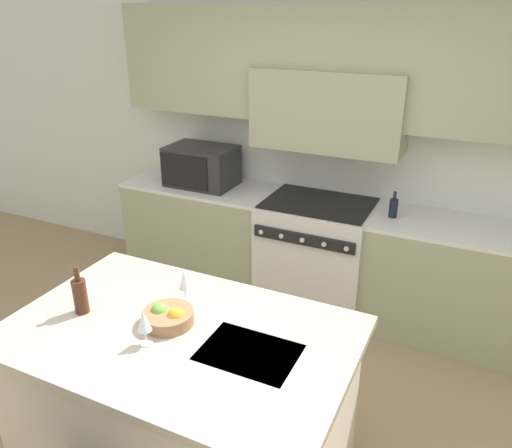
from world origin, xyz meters
TOP-DOWN VIEW (x-y plane):
  - back_cabinetry at (0.00, 2.18)m, footprint 10.00×0.46m
  - back_counter at (-0.00, 1.93)m, footprint 3.54×0.62m
  - range_stove at (0.00, 1.91)m, footprint 0.87×0.70m
  - microwave at (-1.09, 1.93)m, footprint 0.58×0.41m
  - kitchen_island at (-0.06, -0.00)m, footprint 1.69×1.07m
  - wine_bottle at (-0.60, -0.07)m, footprint 0.07×0.07m
  - wine_glass_near at (-0.14, -0.15)m, footprint 0.07×0.07m
  - wine_glass_far at (-0.18, 0.24)m, footprint 0.07×0.07m
  - fruit_bowl at (-0.14, 0.03)m, footprint 0.25×0.25m
  - oil_bottle_on_counter at (0.58, 1.90)m, footprint 0.06×0.06m

SIDE VIEW (x-z plane):
  - back_counter at x=0.00m, z-range 0.00..0.93m
  - kitchen_island at x=-0.06m, z-range 0.00..0.94m
  - range_stove at x=0.00m, z-range 0.00..0.94m
  - fruit_bowl at x=-0.14m, z-range 0.92..1.02m
  - oil_bottle_on_counter at x=0.58m, z-range 0.90..1.10m
  - wine_bottle at x=-0.60m, z-range 0.90..1.16m
  - wine_glass_near at x=-0.14m, z-range 0.97..1.14m
  - wine_glass_far at x=-0.18m, z-range 0.97..1.14m
  - microwave at x=-1.09m, z-range 0.93..1.27m
  - back_cabinetry at x=0.00m, z-range 0.25..2.95m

